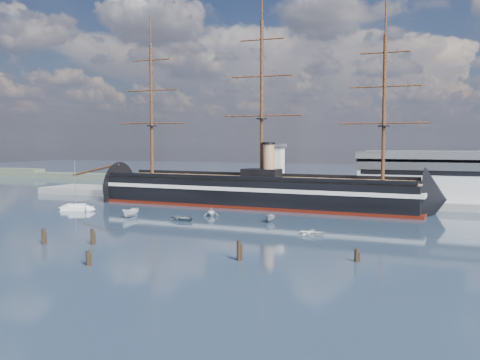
% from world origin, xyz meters
% --- Properties ---
extents(ground, '(600.00, 600.00, 0.00)m').
position_xyz_m(ground, '(0.00, 40.00, 0.00)').
color(ground, '#1D2C40').
rests_on(ground, ground).
extents(quay, '(180.00, 18.00, 2.00)m').
position_xyz_m(quay, '(10.00, 76.00, 0.00)').
color(quay, slate).
rests_on(quay, ground).
extents(warehouse, '(63.00, 21.00, 11.60)m').
position_xyz_m(warehouse, '(58.00, 80.00, 7.98)').
color(warehouse, '#B7BABC').
rests_on(warehouse, ground).
extents(quay_tower, '(5.00, 5.00, 15.00)m').
position_xyz_m(quay_tower, '(3.00, 73.00, 9.75)').
color(quay_tower, silver).
rests_on(quay_tower, ground).
extents(shoreline, '(120.00, 10.00, 4.00)m').
position_xyz_m(shoreline, '(-139.23, 135.00, 1.45)').
color(shoreline, '#3F4C38').
rests_on(shoreline, ground).
extents(warship, '(113.34, 21.54, 53.94)m').
position_xyz_m(warship, '(-0.80, 60.00, 4.04)').
color(warship, black).
rests_on(warship, ground).
extents(sailboat, '(8.19, 5.23, 12.66)m').
position_xyz_m(sailboat, '(-38.20, 34.63, 0.81)').
color(sailboat, silver).
rests_on(sailboat, ground).
extents(motorboat_a, '(6.55, 3.07, 2.53)m').
position_xyz_m(motorboat_a, '(-18.85, 29.43, 0.00)').
color(motorboat_a, silver).
rests_on(motorboat_a, ground).
extents(motorboat_b, '(2.52, 4.02, 1.75)m').
position_xyz_m(motorboat_b, '(-4.79, 28.64, 0.00)').
color(motorboat_b, slate).
rests_on(motorboat_b, ground).
extents(motorboat_c, '(5.27, 2.08, 2.09)m').
position_xyz_m(motorboat_c, '(13.92, 34.27, 0.00)').
color(motorboat_c, gray).
rests_on(motorboat_c, ground).
extents(motorboat_d, '(6.86, 5.02, 2.31)m').
position_xyz_m(motorboat_d, '(-2.00, 37.85, 0.00)').
color(motorboat_d, silver).
rests_on(motorboat_d, ground).
extents(motorboat_e, '(1.44, 3.15, 1.43)m').
position_xyz_m(motorboat_e, '(26.57, 21.08, 0.00)').
color(motorboat_e, white).
rests_on(motorboat_e, ground).
extents(piling_near_left, '(0.64, 0.64, 3.37)m').
position_xyz_m(piling_near_left, '(-14.73, -4.18, 0.00)').
color(piling_near_left, black).
rests_on(piling_near_left, ground).
extents(piling_near_mid, '(0.64, 0.64, 2.84)m').
position_xyz_m(piling_near_mid, '(2.43, -14.61, 0.00)').
color(piling_near_mid, black).
rests_on(piling_near_mid, ground).
extents(piling_near_right, '(0.64, 0.64, 3.68)m').
position_xyz_m(piling_near_right, '(21.34, -3.86, 0.00)').
color(piling_near_right, black).
rests_on(piling_near_right, ground).
extents(piling_far_right, '(0.64, 0.64, 2.64)m').
position_xyz_m(piling_far_right, '(37.79, 1.59, 0.00)').
color(piling_far_right, black).
rests_on(piling_far_right, ground).
extents(piling_extra, '(0.64, 0.64, 3.37)m').
position_xyz_m(piling_extra, '(-6.65, -1.40, 0.00)').
color(piling_extra, black).
rests_on(piling_extra, ground).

